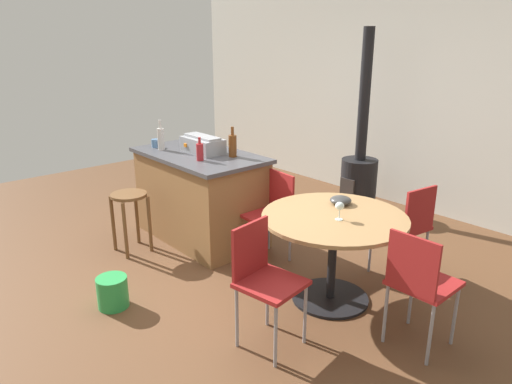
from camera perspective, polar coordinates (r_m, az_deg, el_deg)
The scene contains 20 objects.
ground_plane at distance 4.43m, azimuth -4.89°, elevation -9.87°, with size 8.80×8.80×0.00m, color brown.
back_wall at distance 6.23m, azimuth 18.04°, elevation 10.64°, with size 8.00×0.10×2.70m, color beige.
kitchen_island at distance 5.05m, azimuth -6.69°, elevation -0.48°, with size 1.45×0.84×0.94m.
wooden_stool at distance 4.86m, azimuth -15.00°, elevation -1.88°, with size 0.35×0.35×0.61m.
dining_table at distance 3.83m, azimuth 9.34°, elevation -5.21°, with size 1.15×1.15×0.75m.
folding_chair_near at distance 3.29m, azimuth 0.93°, elevation -9.98°, with size 0.46×0.46×0.88m.
folding_chair_far at distance 3.41m, azimuth 19.14°, elevation -10.05°, with size 0.40×0.41×0.88m.
folding_chair_left at distance 4.36m, azimuth 17.79°, elevation -3.64°, with size 0.45×0.45×0.88m.
folding_chair_right at distance 4.54m, azimuth 1.88°, elevation -2.14°, with size 0.44×0.44×0.85m.
wood_stove at distance 5.91m, azimuth 12.36°, elevation 2.55°, with size 0.44×0.45×2.20m.
toolbox at distance 4.94m, azimuth -6.47°, elevation 5.72°, with size 0.48×0.27×0.18m.
bottle_0 at distance 5.11m, azimuth -11.43°, elevation 6.37°, with size 0.07×0.07×0.32m.
bottle_1 at distance 4.61m, azimuth -6.80°, elevation 4.87°, with size 0.07×0.07×0.23m.
bottle_2 at distance 4.73m, azimuth -2.85°, elevation 5.67°, with size 0.08×0.08×0.30m.
cup_0 at distance 5.27m, azimuth -8.73°, elevation 5.96°, with size 0.11×0.07×0.08m.
cup_1 at distance 5.37m, azimuth -7.20°, elevation 6.28°, with size 0.12×0.08×0.08m.
cup_2 at distance 5.26m, azimuth -12.04°, elevation 5.79°, with size 0.12×0.09×0.09m.
wine_glass at distance 3.65m, azimuth 10.08°, elevation -1.76°, with size 0.07×0.07×0.14m.
serving_bowl at distance 4.02m, azimuth 10.19°, elevation -0.99°, with size 0.18×0.18×0.07m, color #383838.
plastic_bucket at distance 4.05m, azimuth -16.95°, elevation -11.50°, with size 0.25×0.25×0.26m, color green.
Camera 1 is at (3.17, -2.29, 2.09)m, focal length 33.09 mm.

